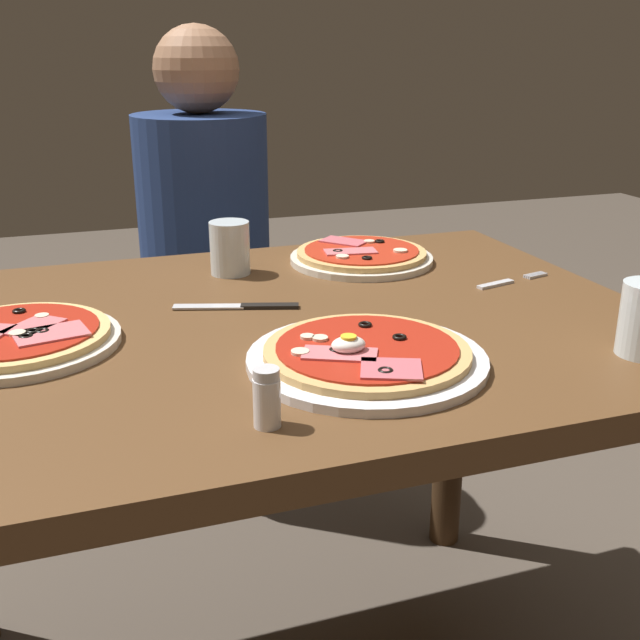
# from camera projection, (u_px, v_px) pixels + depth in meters

# --- Properties ---
(dining_table) EXTENTS (1.16, 0.85, 0.75)m
(dining_table) POSITION_uv_depth(u_px,v_px,m) (272.00, 393.00, 1.18)
(dining_table) COLOR brown
(dining_table) RESTS_ON ground
(pizza_foreground) EXTENTS (0.31, 0.31, 0.05)m
(pizza_foreground) POSITION_uv_depth(u_px,v_px,m) (366.00, 356.00, 0.98)
(pizza_foreground) COLOR white
(pizza_foreground) RESTS_ON dining_table
(pizza_across_left) EXTENTS (0.28, 0.28, 0.03)m
(pizza_across_left) POSITION_uv_depth(u_px,v_px,m) (16.00, 338.00, 1.04)
(pizza_across_left) COLOR silver
(pizza_across_left) RESTS_ON dining_table
(pizza_across_right) EXTENTS (0.27, 0.27, 0.03)m
(pizza_across_right) POSITION_uv_depth(u_px,v_px,m) (361.00, 256.00, 1.44)
(pizza_across_right) COLOR silver
(pizza_across_right) RESTS_ON dining_table
(water_glass_far) EXTENTS (0.07, 0.07, 0.09)m
(water_glass_far) POSITION_uv_depth(u_px,v_px,m) (228.00, 251.00, 1.36)
(water_glass_far) COLOR silver
(water_glass_far) RESTS_ON dining_table
(fork) EXTENTS (0.16, 0.05, 0.00)m
(fork) POSITION_uv_depth(u_px,v_px,m) (508.00, 282.00, 1.32)
(fork) COLOR silver
(fork) RESTS_ON dining_table
(knife) EXTENTS (0.19, 0.08, 0.01)m
(knife) POSITION_uv_depth(u_px,v_px,m) (245.00, 306.00, 1.20)
(knife) COLOR silver
(knife) RESTS_ON dining_table
(salt_shaker) EXTENTS (0.03, 0.03, 0.07)m
(salt_shaker) POSITION_uv_depth(u_px,v_px,m) (267.00, 398.00, 0.82)
(salt_shaker) COLOR white
(salt_shaker) RESTS_ON dining_table
(diner_person) EXTENTS (0.32, 0.32, 1.18)m
(diner_person) POSITION_uv_depth(u_px,v_px,m) (207.00, 284.00, 1.95)
(diner_person) COLOR black
(diner_person) RESTS_ON ground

